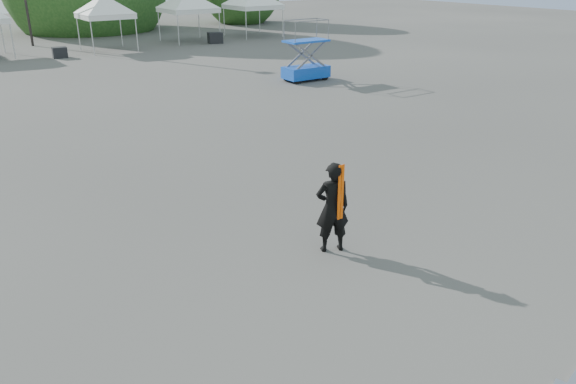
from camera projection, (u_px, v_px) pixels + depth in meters
ground at (253, 241)px, 11.07m from camera, size 120.00×120.00×0.00m
man at (333, 207)px, 10.42m from camera, size 0.76×0.64×1.77m
scissor_lift at (306, 50)px, 25.58m from camera, size 2.12×1.09×2.72m
crate_mid at (60, 52)px, 32.12m from camera, size 0.84×0.69×0.61m
crate_east at (215, 38)px, 37.84m from camera, size 1.05×0.90×0.71m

